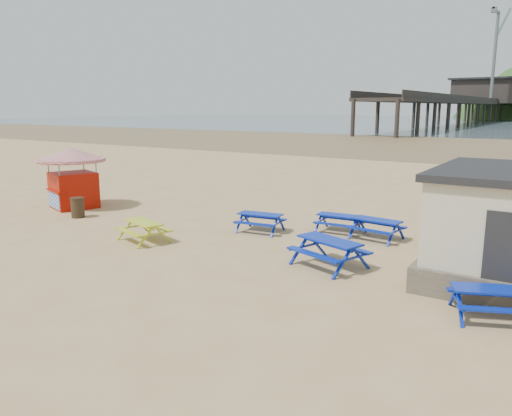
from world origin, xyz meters
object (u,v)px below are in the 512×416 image
Objects in this scene: ice_cream_kiosk at (72,170)px; litter_bin at (78,207)px; picnic_table_blue_b at (376,229)px; picnic_table_blue_a at (260,222)px; picnic_table_yellow at (144,231)px.

ice_cream_kiosk is 2.81m from litter_bin.
picnic_table_blue_b is at bearing 27.89° from ice_cream_kiosk.
ice_cream_kiosk is at bearing -164.25° from picnic_table_blue_b.
picnic_table_blue_a is 10.34m from ice_cream_kiosk.
ice_cream_kiosk reaches higher than picnic_table_yellow.
picnic_table_yellow is 0.51× the size of ice_cream_kiosk.
picnic_table_yellow is at bearing -0.73° from ice_cream_kiosk.
picnic_table_yellow reaches higher than picnic_table_blue_a.
picnic_table_blue_b is 12.91m from litter_bin.
litter_bin is (2.02, -1.38, -1.38)m from ice_cream_kiosk.
litter_bin is at bearing -156.84° from picnic_table_blue_b.
litter_bin is at bearing -15.03° from ice_cream_kiosk.
ice_cream_kiosk reaches higher than litter_bin.
picnic_table_blue_b is at bearing 51.97° from picnic_table_yellow.
picnic_table_blue_a is at bearing 23.94° from ice_cream_kiosk.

